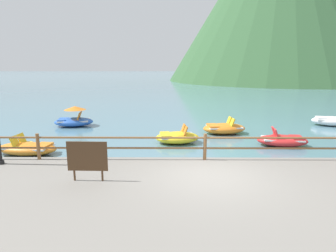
{
  "coord_description": "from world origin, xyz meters",
  "views": [
    {
      "loc": [
        -1.25,
        -8.58,
        3.78
      ],
      "look_at": [
        -1.34,
        5.0,
        0.9
      ],
      "focal_mm": 31.64,
      "sensor_mm": 36.0,
      "label": 1
    }
  ],
  "objects_px": {
    "pedal_boat_0": "(177,137)",
    "pedal_boat_1": "(224,128)",
    "pedal_boat_2": "(27,148)",
    "pedal_boat_5": "(333,121)",
    "sign_board": "(87,157)",
    "pedal_boat_3": "(283,140)",
    "pedal_boat_4": "(74,119)"
  },
  "relations": [
    {
      "from": "pedal_boat_0",
      "to": "pedal_boat_1",
      "type": "relative_size",
      "value": 0.92
    },
    {
      "from": "pedal_boat_2",
      "to": "pedal_boat_5",
      "type": "relative_size",
      "value": 1.01
    },
    {
      "from": "pedal_boat_3",
      "to": "pedal_boat_4",
      "type": "relative_size",
      "value": 0.98
    },
    {
      "from": "pedal_boat_0",
      "to": "pedal_boat_4",
      "type": "bearing_deg",
      "value": 148.19
    },
    {
      "from": "pedal_boat_1",
      "to": "pedal_boat_3",
      "type": "distance_m",
      "value": 3.37
    },
    {
      "from": "pedal_boat_1",
      "to": "pedal_boat_3",
      "type": "height_order",
      "value": "pedal_boat_1"
    },
    {
      "from": "pedal_boat_0",
      "to": "pedal_boat_4",
      "type": "height_order",
      "value": "pedal_boat_4"
    },
    {
      "from": "pedal_boat_3",
      "to": "pedal_boat_5",
      "type": "bearing_deg",
      "value": 43.79
    },
    {
      "from": "pedal_boat_0",
      "to": "pedal_boat_4",
      "type": "distance_m",
      "value": 7.34
    },
    {
      "from": "pedal_boat_1",
      "to": "pedal_boat_3",
      "type": "xyz_separation_m",
      "value": [
        2.3,
        -2.47,
        -0.03
      ]
    },
    {
      "from": "sign_board",
      "to": "pedal_boat_4",
      "type": "distance_m",
      "value": 10.23
    },
    {
      "from": "pedal_boat_0",
      "to": "pedal_boat_1",
      "type": "height_order",
      "value": "pedal_boat_1"
    },
    {
      "from": "pedal_boat_0",
      "to": "pedal_boat_2",
      "type": "xyz_separation_m",
      "value": [
        -6.39,
        -1.87,
        -0.02
      ]
    },
    {
      "from": "pedal_boat_4",
      "to": "pedal_boat_3",
      "type": "bearing_deg",
      "value": -21.37
    },
    {
      "from": "pedal_boat_0",
      "to": "pedal_boat_3",
      "type": "relative_size",
      "value": 0.93
    },
    {
      "from": "sign_board",
      "to": "pedal_boat_2",
      "type": "xyz_separation_m",
      "value": [
        -3.65,
        3.84,
        -0.87
      ]
    },
    {
      "from": "sign_board",
      "to": "pedal_boat_2",
      "type": "distance_m",
      "value": 5.37
    },
    {
      "from": "pedal_boat_0",
      "to": "pedal_boat_3",
      "type": "distance_m",
      "value": 4.94
    },
    {
      "from": "sign_board",
      "to": "pedal_boat_0",
      "type": "xyz_separation_m",
      "value": [
        2.74,
        5.71,
        -0.85
      ]
    },
    {
      "from": "pedal_boat_3",
      "to": "pedal_boat_4",
      "type": "height_order",
      "value": "pedal_boat_4"
    },
    {
      "from": "pedal_boat_0",
      "to": "pedal_boat_2",
      "type": "height_order",
      "value": "pedal_boat_0"
    },
    {
      "from": "pedal_boat_1",
      "to": "pedal_boat_5",
      "type": "distance_m",
      "value": 7.41
    },
    {
      "from": "sign_board",
      "to": "pedal_boat_1",
      "type": "bearing_deg",
      "value": 55.14
    },
    {
      "from": "sign_board",
      "to": "pedal_boat_4",
      "type": "height_order",
      "value": "sign_board"
    },
    {
      "from": "pedal_boat_0",
      "to": "pedal_boat_2",
      "type": "distance_m",
      "value": 6.65
    },
    {
      "from": "pedal_boat_3",
      "to": "pedal_boat_4",
      "type": "xyz_separation_m",
      "value": [
        -11.16,
        4.37,
        0.15
      ]
    },
    {
      "from": "pedal_boat_2",
      "to": "pedal_boat_4",
      "type": "xyz_separation_m",
      "value": [
        0.15,
        5.74,
        0.16
      ]
    },
    {
      "from": "pedal_boat_0",
      "to": "sign_board",
      "type": "bearing_deg",
      "value": -115.61
    },
    {
      "from": "sign_board",
      "to": "pedal_boat_1",
      "type": "height_order",
      "value": "sign_board"
    },
    {
      "from": "sign_board",
      "to": "pedal_boat_4",
      "type": "bearing_deg",
      "value": 110.06
    },
    {
      "from": "pedal_boat_2",
      "to": "pedal_boat_4",
      "type": "relative_size",
      "value": 1.1
    },
    {
      "from": "pedal_boat_4",
      "to": "pedal_boat_5",
      "type": "bearing_deg",
      "value": 0.84
    }
  ]
}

